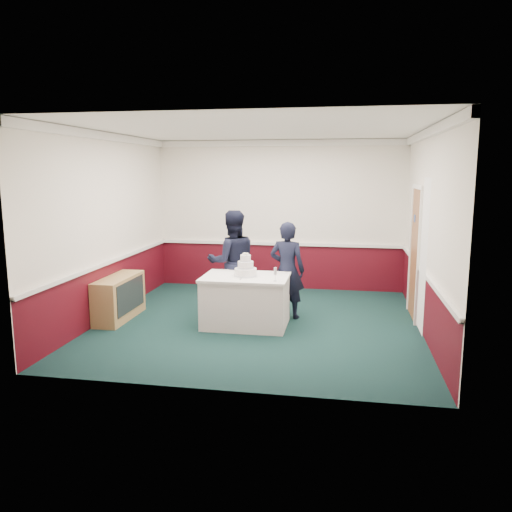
% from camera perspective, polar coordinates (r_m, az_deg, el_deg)
% --- Properties ---
extents(ground, '(5.00, 5.00, 0.00)m').
position_cam_1_polar(ground, '(8.00, 0.28, -7.67)').
color(ground, '#122C2A').
rests_on(ground, ground).
extents(room_shell, '(5.00, 5.00, 3.00)m').
position_cam_1_polar(room_shell, '(8.24, 1.56, 6.75)').
color(room_shell, white).
rests_on(room_shell, ground).
extents(sideboard, '(0.41, 1.20, 0.70)m').
position_cam_1_polar(sideboard, '(8.44, -15.36, -4.63)').
color(sideboard, tan).
rests_on(sideboard, ground).
extents(cake_table, '(1.32, 0.92, 0.79)m').
position_cam_1_polar(cake_table, '(7.78, -1.19, -5.10)').
color(cake_table, white).
rests_on(cake_table, ground).
extents(wedding_cake, '(0.35, 0.35, 0.36)m').
position_cam_1_polar(wedding_cake, '(7.67, -1.20, -1.49)').
color(wedding_cake, white).
rests_on(wedding_cake, cake_table).
extents(cake_knife, '(0.02, 0.22, 0.00)m').
position_cam_1_polar(cake_knife, '(7.51, -1.72, -2.58)').
color(cake_knife, silver).
rests_on(cake_knife, cake_table).
extents(champagne_flute, '(0.05, 0.05, 0.21)m').
position_cam_1_polar(champagne_flute, '(7.31, 2.22, -1.83)').
color(champagne_flute, silver).
rests_on(champagne_flute, cake_table).
extents(person_man, '(1.03, 0.93, 1.74)m').
position_cam_1_polar(person_man, '(8.43, -2.73, -0.67)').
color(person_man, black).
rests_on(person_man, ground).
extents(person_woman, '(0.63, 0.46, 1.59)m').
position_cam_1_polar(person_woman, '(8.14, 3.58, -1.61)').
color(person_woman, black).
rests_on(person_woman, ground).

